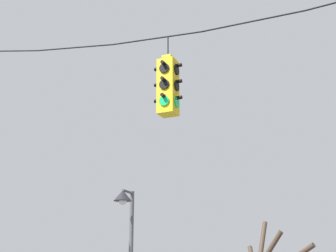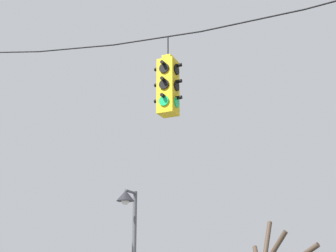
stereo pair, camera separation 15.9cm
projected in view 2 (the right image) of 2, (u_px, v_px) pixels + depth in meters
The scene contains 3 objects.
span_wire at pixel (250, 9), 9.70m from camera, with size 13.93×0.03×0.76m.
traffic_light_near_left_pole at pixel (168, 87), 10.01m from camera, with size 0.58×0.58×1.64m.
street_lamp at pixel (129, 234), 13.60m from camera, with size 0.48×0.83×4.67m.
Camera 2 is at (2.22, -8.13, 2.20)m, focal length 55.00 mm.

